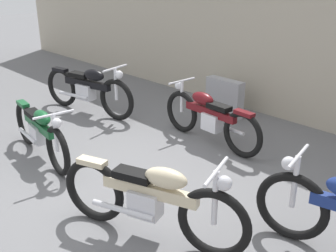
{
  "coord_description": "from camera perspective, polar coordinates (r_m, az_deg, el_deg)",
  "views": [
    {
      "loc": [
        3.86,
        -2.69,
        2.64
      ],
      "look_at": [
        0.1,
        0.93,
        0.55
      ],
      "focal_mm": 42.72,
      "sensor_mm": 36.0,
      "label": 1
    }
  ],
  "objects": [
    {
      "name": "building_wall",
      "position": [
        7.6,
        15.8,
        14.23
      ],
      "size": [
        18.0,
        0.3,
        3.47
      ],
      "primitive_type": "cube",
      "color": "#B2A893",
      "rests_on": "ground_plane"
    },
    {
      "name": "motorcycle_cream",
      "position": [
        4.09,
        -2.42,
        -10.38
      ],
      "size": [
        2.02,
        0.93,
        0.95
      ],
      "rotation": [
        0.0,
        0.0,
        0.35
      ],
      "color": "black",
      "rests_on": "ground_plane"
    },
    {
      "name": "ground_plane",
      "position": [
        5.39,
        -7.9,
        -7.71
      ],
      "size": [
        40.0,
        40.0,
        0.0
      ],
      "primitive_type": "plane",
      "color": "slate"
    },
    {
      "name": "motorcycle_maroon",
      "position": [
        6.31,
        5.92,
        1.28
      ],
      "size": [
        2.03,
        0.57,
        0.91
      ],
      "rotation": [
        0.0,
        0.0,
        3.09
      ],
      "color": "black",
      "rests_on": "ground_plane"
    },
    {
      "name": "stone_marker",
      "position": [
        7.57,
        8.05,
        4.02
      ],
      "size": [
        0.77,
        0.22,
        0.71
      ],
      "primitive_type": "cube",
      "rotation": [
        0.0,
        0.0,
        -0.02
      ],
      "color": "#9E9EA3",
      "rests_on": "ground_plane"
    },
    {
      "name": "motorcycle_green",
      "position": [
        6.05,
        -17.79,
        -0.73
      ],
      "size": [
        1.96,
        0.55,
        0.88
      ],
      "rotation": [
        0.0,
        0.0,
        -0.12
      ],
      "color": "black",
      "rests_on": "ground_plane"
    },
    {
      "name": "motorcycle_black",
      "position": [
        7.76,
        -11.32,
        5.22
      ],
      "size": [
        2.18,
        0.75,
        0.99
      ],
      "rotation": [
        0.0,
        0.0,
        0.21
      ],
      "color": "black",
      "rests_on": "ground_plane"
    }
  ]
}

